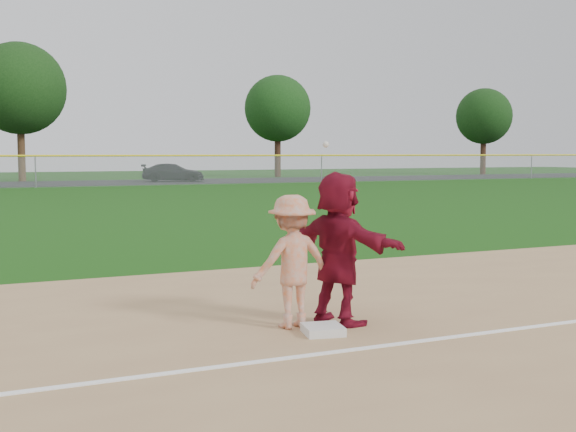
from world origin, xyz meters
name	(u,v)px	position (x,y,z in m)	size (l,w,h in m)	color
ground	(339,333)	(0.00, 0.00, 0.00)	(160.00, 160.00, 0.00)	#15450D
foul_line	(373,347)	(0.00, -0.80, 0.03)	(60.00, 0.10, 0.01)	white
parking_asphalt	(28,184)	(0.00, 46.00, 0.01)	(120.00, 10.00, 0.01)	black
first_base	(323,330)	(-0.23, -0.03, 0.07)	(0.45, 0.45, 0.10)	silver
base_runner	(339,248)	(0.20, 0.39, 0.98)	(1.78, 0.57, 1.92)	maroon
car_right	(173,173)	(10.38, 45.92, 0.69)	(1.91, 4.69, 1.36)	black
first_base_play	(292,261)	(-0.43, 0.44, 0.84)	(1.09, 0.66, 2.29)	#ABABAD
outfield_fence	(35,156)	(0.00, 40.00, 1.96)	(110.00, 0.12, 110.00)	#999EA0
tree_2	(19,89)	(0.00, 51.50, 7.06)	(7.00, 7.00, 10.58)	#3E2816
tree_3	(278,109)	(22.00, 52.80, 6.16)	(6.00, 6.00, 9.19)	#321C12
tree_4	(484,116)	(44.00, 51.20, 5.85)	(5.60, 5.60, 8.67)	#341E13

